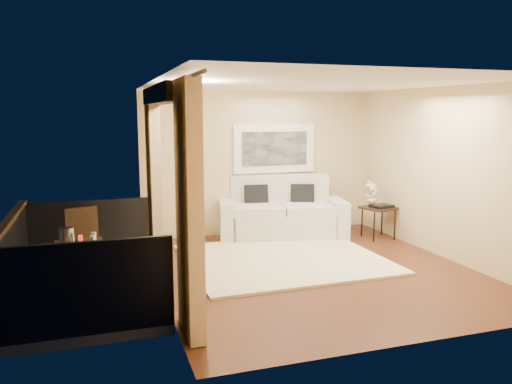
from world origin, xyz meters
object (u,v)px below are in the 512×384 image
sofa (282,215)px  bistro_table (79,250)px  balcony_chair_far (81,236)px  balcony_chair_near (57,278)px  orchid (371,193)px  ice_bucket (67,236)px  side_table (379,210)px

sofa → bistro_table: sofa is taller
balcony_chair_far → balcony_chair_near: 1.53m
balcony_chair_near → orchid: bearing=41.8°
orchid → ice_bucket: size_ratio=2.41×
orchid → balcony_chair_near: bearing=-156.5°
side_table → orchid: size_ratio=1.42×
side_table → ice_bucket: bearing=-165.0°
orchid → side_table: bearing=-45.1°
side_table → ice_bucket: ice_bucket is taller
sofa → orchid: size_ratio=5.15×
sofa → ice_bucket: size_ratio=12.41×
bistro_table → balcony_chair_far: size_ratio=0.68×
side_table → bistro_table: bearing=-163.9°
bistro_table → balcony_chair_near: bearing=-107.2°
ice_bucket → balcony_chair_near: bearing=-95.7°
bistro_table → orchid: bearing=17.4°
side_table → balcony_chair_far: size_ratio=0.67×
balcony_chair_near → side_table: bearing=40.5°
ice_bucket → balcony_chair_far: bearing=79.3°
balcony_chair_far → ice_bucket: bearing=64.5°
sofa → balcony_chair_near: size_ratio=2.87×
sofa → bistro_table: 4.17m
side_table → balcony_chair_near: balcony_chair_near is taller
balcony_chair_far → balcony_chair_near: bearing=67.0°
orchid → bistro_table: size_ratio=0.70×
side_table → ice_bucket: (-5.30, -1.42, 0.26)m
balcony_chair_far → bistro_table: bearing=75.3°
balcony_chair_far → balcony_chair_near: balcony_chair_far is taller
bistro_table → balcony_chair_far: (-0.00, 0.80, -0.01)m
side_table → balcony_chair_near: 5.81m
balcony_chair_far → balcony_chair_near: (-0.22, -1.51, -0.10)m
balcony_chair_near → ice_bucket: 0.83m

